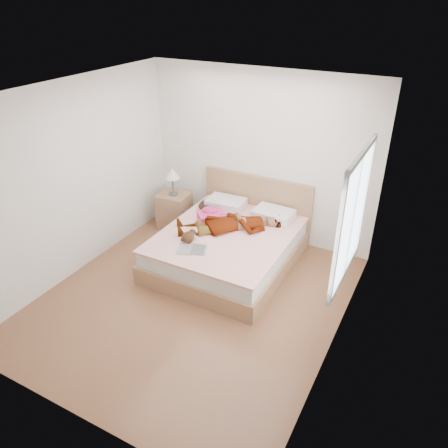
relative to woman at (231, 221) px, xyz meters
The scene contains 11 objects.
ground 1.28m from the woman, 88.96° to the right, with size 4.00×4.00×0.00m, color #4F2B18.
woman is the anchor object (origin of this frame).
hair 0.73m from the woman, 141.71° to the left, with size 0.42×0.51×0.08m, color black.
phone 0.65m from the woman, 141.34° to the left, with size 0.05×0.10×0.01m, color silver.
room_shell 2.16m from the woman, 24.44° to the right, with size 4.00×4.00×4.00m.
bed 0.35m from the woman, 75.88° to the right, with size 1.80×2.08×1.00m.
towel 0.38m from the woman, behind, with size 0.48×0.47×0.20m.
magazine 0.82m from the woman, 103.22° to the right, with size 0.48×0.40×0.02m.
coffee_mug 0.64m from the woman, 120.36° to the right, with size 0.13×0.10×0.10m.
plush_toy 0.70m from the woman, 118.76° to the right, with size 0.18×0.26×0.14m.
nightstand 1.36m from the woman, 162.33° to the left, with size 0.53×0.48×1.05m.
Camera 1 is at (2.46, -3.77, 3.57)m, focal length 35.00 mm.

